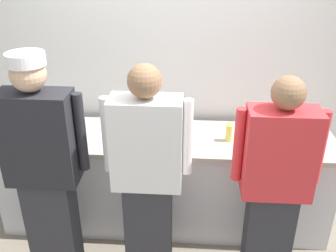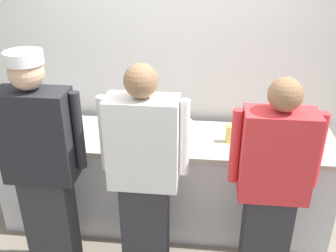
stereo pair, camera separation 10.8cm
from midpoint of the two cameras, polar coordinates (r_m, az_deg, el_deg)
The scene contains 16 objects.
ground_plane at distance 3.45m, azimuth -0.33°, elevation -17.53°, with size 9.00×9.00×0.00m, color slate.
wall_back at distance 3.46m, azimuth 1.16°, elevation 9.72°, with size 4.52×0.10×2.81m.
prep_counter at distance 3.45m, azimuth 0.32°, elevation -8.05°, with size 2.88×0.68×0.89m.
chef_near_left at distance 2.84m, azimuth -17.31°, elevation -5.55°, with size 0.63×0.24×1.77m.
chef_center at distance 2.70m, azimuth -2.46°, elevation -7.17°, with size 0.62×0.24×1.71m.
chef_far_right at distance 2.74m, azimuth 16.41°, elevation -8.60°, with size 0.61×0.24×1.65m.
plate_stack_front at distance 3.15m, azimuth -6.22°, elevation -1.99°, with size 0.22×0.22×0.05m.
plate_stack_rear at distance 3.19m, azimuth 18.71°, elevation -2.58°, with size 0.22×0.22×0.08m.
mixing_bowl_steel at distance 3.20m, azimuth 2.00°, elevation -0.50°, with size 0.31×0.31×0.13m, color #B7BABF.
sheet_tray at distance 3.45m, azimuth -16.07°, elevation -0.53°, with size 0.51×0.28×0.02m, color #B7BABF.
squeeze_bottle_primary at distance 3.05m, azimuth -2.93°, elevation -1.36°, with size 0.06×0.06×0.19m.
squeeze_bottle_secondary at distance 3.15m, azimuth 10.09°, elevation -0.97°, with size 0.06×0.06×0.18m.
ramekin_yellow_sauce at distance 3.31m, azimuth -3.87°, elevation -0.35°, with size 0.10×0.10×0.05m.
ramekin_green_sauce at distance 3.35m, azimuth -6.89°, elevation -0.22°, with size 0.11×0.11×0.04m.
deli_cup at distance 3.42m, azimuth 21.13°, elevation -0.77°, with size 0.09×0.09×0.11m, color white.
chefs_knife at distance 3.13m, azimuth 13.23°, elevation -3.13°, with size 0.28×0.03×0.02m.
Camera 2 is at (0.34, -2.47, 2.39)m, focal length 40.70 mm.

